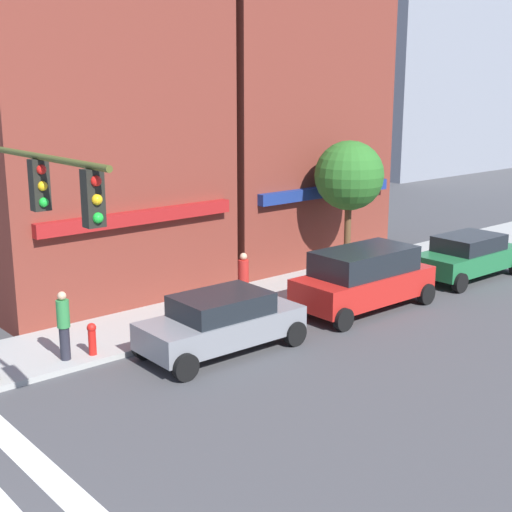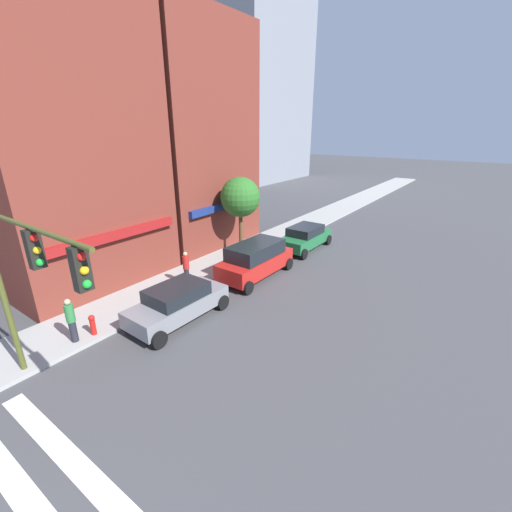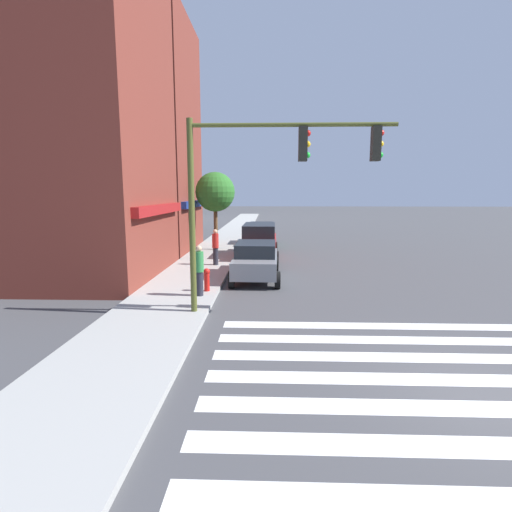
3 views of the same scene
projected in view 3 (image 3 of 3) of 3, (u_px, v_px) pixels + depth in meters
The scene contains 13 objects.
ground_plane at pixel (489, 394), 7.45m from camera, with size 200.00×200.00×0.00m, color #424244.
sidewalk_left at pixel (93, 384), 7.69m from camera, with size 120.00×3.00×0.15m.
crosswalk_stripes at pixel (489, 394), 7.45m from camera, with size 8.11×10.80×0.01m.
storefront_row at pixel (127, 127), 20.56m from camera, with size 15.71×5.30×14.26m.
tower_distant at pixel (71, 20), 50.96m from camera, with size 15.84×15.30×51.06m.
traffic_signal at pixel (269, 173), 11.42m from camera, with size 0.32×5.93×5.79m.
sedan_grey at pixel (256, 260), 17.25m from camera, with size 4.44×2.02×1.59m.
suv_red at pixel (259, 240), 22.74m from camera, with size 4.72×2.12×1.94m.
sedan_green at pixel (261, 233), 28.37m from camera, with size 4.42×2.02×1.59m.
pedestrian_red_jacket at pixel (215, 246), 19.73m from camera, with size 0.32×0.32×1.77m.
pedestrian_green_top at pixel (199, 270), 13.81m from camera, with size 0.32×0.32×1.77m.
fire_hydrant at pixel (207, 279), 14.54m from camera, with size 0.24×0.24×0.84m.
street_tree at pixel (215, 192), 24.67m from camera, with size 2.44×2.44×4.81m.
Camera 3 is at (-7.09, 4.12, 3.72)m, focal length 28.00 mm.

